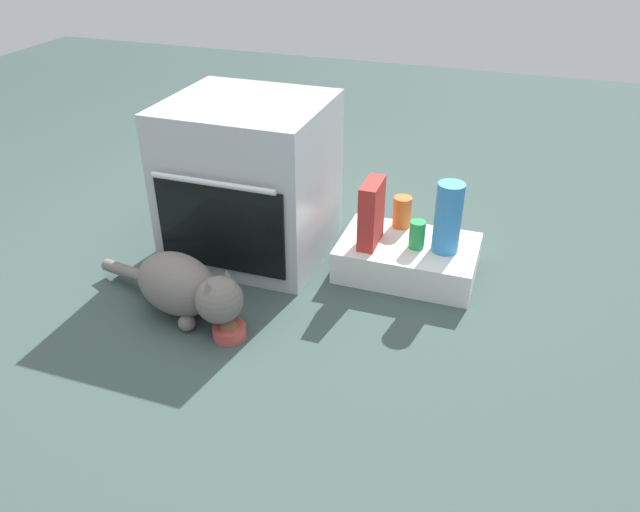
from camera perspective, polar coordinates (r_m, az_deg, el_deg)
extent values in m
plane|color=#384C47|center=(2.54, -7.93, -4.02)|extent=(8.00, 8.00, 0.00)
cube|color=#B7BABF|center=(2.73, -6.41, 7.05)|extent=(0.66, 0.60, 0.69)
cube|color=black|center=(2.53, -9.18, 2.55)|extent=(0.56, 0.01, 0.38)
cylinder|color=silver|center=(2.41, -9.90, 6.62)|extent=(0.52, 0.02, 0.02)
cube|color=white|center=(2.68, 8.05, -0.16)|extent=(0.58, 0.39, 0.14)
cylinder|color=#C64C47|center=(2.34, -8.33, -6.87)|extent=(0.12, 0.12, 0.05)
sphere|color=brown|center=(2.33, -8.36, -6.54)|extent=(0.07, 0.07, 0.07)
ellipsoid|color=slate|center=(2.44, -13.03, -2.49)|extent=(0.41, 0.33, 0.24)
sphere|color=slate|center=(2.28, -9.25, -4.01)|extent=(0.18, 0.18, 0.18)
cone|color=slate|center=(2.28, -8.54, -2.09)|extent=(0.06, 0.06, 0.08)
cone|color=slate|center=(2.22, -10.27, -3.18)|extent=(0.06, 0.06, 0.08)
cylinder|color=slate|center=(2.68, -17.19, -1.42)|extent=(0.31, 0.14, 0.09)
sphere|color=slate|center=(2.46, -9.97, -4.59)|extent=(0.07, 0.07, 0.07)
sphere|color=slate|center=(2.39, -12.16, -6.02)|extent=(0.07, 0.07, 0.07)
cylinder|color=#388CD1|center=(2.55, 11.69, 3.45)|extent=(0.11, 0.11, 0.30)
cylinder|color=#D16023|center=(2.74, 7.56, 4.04)|extent=(0.08, 0.08, 0.14)
cylinder|color=green|center=(2.59, 8.93, 1.96)|extent=(0.07, 0.07, 0.12)
cube|color=#B72D28|center=(2.56, 4.75, 3.93)|extent=(0.07, 0.18, 0.28)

